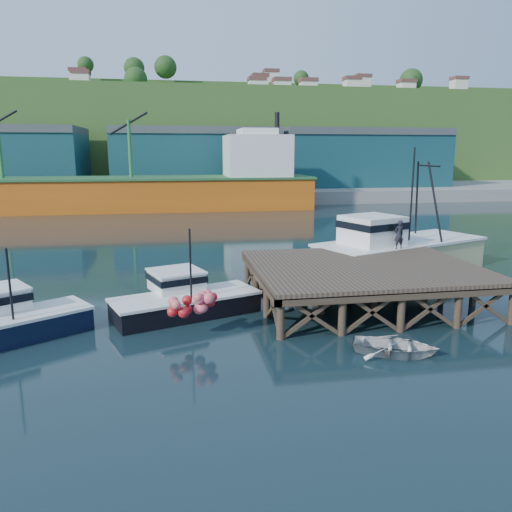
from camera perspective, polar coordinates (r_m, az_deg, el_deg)
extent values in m
plane|color=black|center=(26.89, 1.01, -5.85)|extent=(300.00, 300.00, 0.00)
cube|color=brown|center=(27.90, 12.19, -1.21)|extent=(12.00, 10.00, 0.25)
cube|color=#473828|center=(23.69, 16.54, -4.40)|extent=(12.00, 0.30, 0.35)
cylinder|color=#473828|center=(22.24, 2.82, -7.54)|extent=(0.36, 0.36, 2.60)
cylinder|color=#473828|center=(27.04, 27.22, -5.34)|extent=(0.36, 0.36, 2.60)
cylinder|color=#473828|center=(31.10, -0.98, -1.87)|extent=(0.36, 0.36, 2.60)
cylinder|color=#473828|center=(34.70, 17.96, -1.01)|extent=(0.36, 0.36, 2.60)
cube|color=gray|center=(95.55, -7.01, 7.45)|extent=(160.00, 40.00, 2.00)
cube|color=#184451|center=(90.30, -6.93, 10.70)|extent=(28.00, 16.00, 9.00)
cube|color=#184451|center=(96.67, 11.45, 10.63)|extent=(30.00, 16.00, 9.00)
cube|color=#CE5C13|center=(73.74, -15.52, 6.77)|extent=(55.00, 9.50, 4.40)
cube|color=#26592D|center=(73.59, -15.62, 8.56)|extent=(55.50, 10.00, 0.30)
cube|color=silver|center=(74.28, 0.08, 11.33)|extent=(9.00, 9.00, 6.00)
cube|color=silver|center=(74.32, 0.08, 13.87)|extent=(5.00, 7.00, 1.20)
cylinder|color=black|center=(74.98, 2.42, 15.15)|extent=(0.70, 0.70, 2.50)
cube|color=#2D511E|center=(125.28, -7.87, 13.03)|extent=(220.00, 50.00, 22.00)
cube|color=black|center=(24.71, -26.31, -7.49)|extent=(6.92, 5.61, 1.03)
cube|color=silver|center=(24.55, -26.42, -6.29)|extent=(7.06, 5.73, 0.14)
cylinder|color=black|center=(23.51, -26.32, -3.02)|extent=(0.10, 0.10, 3.22)
cube|color=black|center=(25.66, -7.99, -5.67)|extent=(7.72, 4.97, 1.00)
cube|color=silver|center=(25.51, -8.02, -4.55)|extent=(7.87, 5.07, 0.13)
cube|color=silver|center=(26.56, -9.10, -2.86)|extent=(3.08, 3.08, 1.00)
cube|color=black|center=(26.50, -9.11, -2.39)|extent=(3.25, 3.25, 0.33)
cylinder|color=black|center=(24.42, -7.51, -1.01)|extent=(0.10, 0.10, 3.56)
sphere|color=#EC5762|center=(22.47, -8.41, -6.30)|extent=(0.47, 0.47, 0.47)
sphere|color=#EC5762|center=(22.66, -5.90, -5.49)|extent=(0.47, 0.47, 0.47)
sphere|color=red|center=(22.04, -6.96, -5.41)|extent=(0.47, 0.47, 0.47)
cube|color=#D0C986|center=(36.06, 16.17, -0.08)|extent=(13.11, 8.53, 2.03)
cube|color=silver|center=(35.86, 16.27, 1.59)|extent=(13.41, 8.82, 0.17)
cube|color=silver|center=(34.56, 12.15, 3.04)|extent=(4.30, 4.18, 2.03)
cube|color=black|center=(34.50, 12.18, 3.78)|extent=(4.45, 4.32, 0.45)
cylinder|color=black|center=(35.73, 17.36, 6.33)|extent=(0.12, 0.12, 6.77)
imported|color=silver|center=(21.54, 15.65, -9.91)|extent=(4.15, 3.71, 0.71)
imported|color=black|center=(32.62, 16.02, 2.35)|extent=(0.76, 0.58, 1.86)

